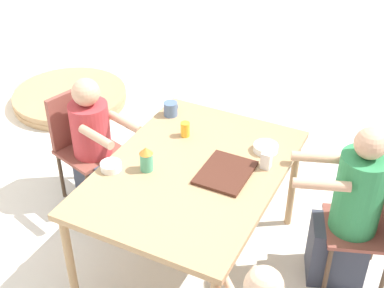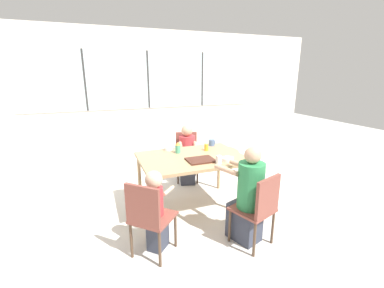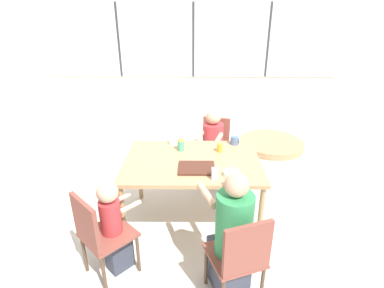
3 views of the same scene
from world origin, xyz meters
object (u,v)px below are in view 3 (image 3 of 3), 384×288
(sippy_cup, at_px, (181,144))
(bowl_white_shallow, at_px, (232,173))
(person_woman_green_shirt, at_px, (231,240))
(person_man_blue_shirt, at_px, (212,150))
(person_toddler, at_px, (114,228))
(coffee_mug, at_px, (235,140))
(juice_glass, at_px, (220,148))
(milk_carton_small, at_px, (215,174))
(folded_table_stack, at_px, (271,144))
(chair_for_toddler, at_px, (98,232))
(chair_for_woman_green_shirt, at_px, (241,255))
(bowl_cereal, at_px, (174,142))
(chair_for_man_blue_shirt, at_px, (215,143))

(sippy_cup, bearing_deg, bowl_white_shallow, -48.40)
(person_woman_green_shirt, bearing_deg, bowl_white_shallow, 65.02)
(person_man_blue_shirt, xyz_separation_m, person_toddler, (-0.94, -1.60, -0.01))
(coffee_mug, bearing_deg, person_toddler, -136.80)
(sippy_cup, bearing_deg, juice_glass, -4.74)
(juice_glass, relative_size, milk_carton_small, 0.92)
(person_man_blue_shirt, bearing_deg, person_toddler, 75.69)
(person_toddler, bearing_deg, sippy_cup, 103.65)
(folded_table_stack, bearing_deg, sippy_cup, -129.51)
(sippy_cup, relative_size, milk_carton_small, 1.50)
(person_woman_green_shirt, distance_m, person_man_blue_shirt, 1.81)
(chair_for_toddler, height_order, coffee_mug, coffee_mug)
(chair_for_woman_green_shirt, relative_size, sippy_cup, 5.33)
(person_toddler, xyz_separation_m, folded_table_stack, (2.05, 2.74, -0.40))
(bowl_cereal, relative_size, folded_table_stack, 0.11)
(chair_for_toddler, height_order, person_toddler, person_toddler)
(coffee_mug, height_order, bowl_white_shallow, coffee_mug)
(chair_for_woman_green_shirt, distance_m, folded_table_stack, 3.29)
(person_toddler, bearing_deg, person_woman_green_shirt, 32.58)
(bowl_cereal, bearing_deg, juice_glass, -23.55)
(chair_for_man_blue_shirt, bearing_deg, milk_carton_small, 102.24)
(chair_for_woman_green_shirt, bearing_deg, person_man_blue_shirt, 73.62)
(chair_for_man_blue_shirt, xyz_separation_m, milk_carton_small, (-0.10, -1.46, 0.33))
(chair_for_man_blue_shirt, bearing_deg, chair_for_toddler, 75.79)
(sippy_cup, bearing_deg, folded_table_stack, 50.49)
(chair_for_woman_green_shirt, bearing_deg, milk_carton_small, 84.15)
(chair_for_woman_green_shirt, distance_m, person_woman_green_shirt, 0.16)
(juice_glass, distance_m, milk_carton_small, 0.59)
(person_woman_green_shirt, relative_size, bowl_white_shallow, 7.40)
(milk_carton_small, bearing_deg, sippy_cup, 118.37)
(sippy_cup, height_order, bowl_cereal, sippy_cup)
(chair_for_woman_green_shirt, distance_m, chair_for_man_blue_shirt, 2.12)
(chair_for_woman_green_shirt, distance_m, chair_for_toddler, 1.19)
(chair_for_woman_green_shirt, height_order, sippy_cup, sippy_cup)
(sippy_cup, bearing_deg, milk_carton_small, -61.63)
(chair_for_man_blue_shirt, xyz_separation_m, folded_table_stack, (1.06, 0.98, -0.44))
(person_toddler, bearing_deg, milk_carton_small, 63.35)
(folded_table_stack, bearing_deg, person_toddler, -126.80)
(person_woman_green_shirt, bearing_deg, sippy_cup, 91.75)
(chair_for_woman_green_shirt, xyz_separation_m, person_woman_green_shirt, (-0.05, 0.15, 0.01))
(chair_for_woman_green_shirt, distance_m, bowl_cereal, 1.62)
(person_woman_green_shirt, relative_size, coffee_mug, 11.28)
(person_man_blue_shirt, relative_size, coffee_mug, 10.23)
(chair_for_woman_green_shirt, relative_size, folded_table_stack, 0.76)
(juice_glass, distance_m, bowl_white_shallow, 0.53)
(person_toddler, bearing_deg, person_man_blue_shirt, 104.12)
(sippy_cup, xyz_separation_m, milk_carton_small, (0.34, -0.62, -0.03))
(chair_for_woman_green_shirt, distance_m, bowl_white_shallow, 0.78)
(person_man_blue_shirt, bearing_deg, bowl_cereal, 61.52)
(chair_for_woman_green_shirt, xyz_separation_m, person_toddler, (-1.05, 0.36, -0.05))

